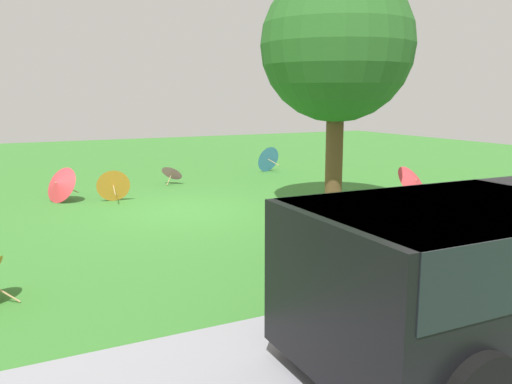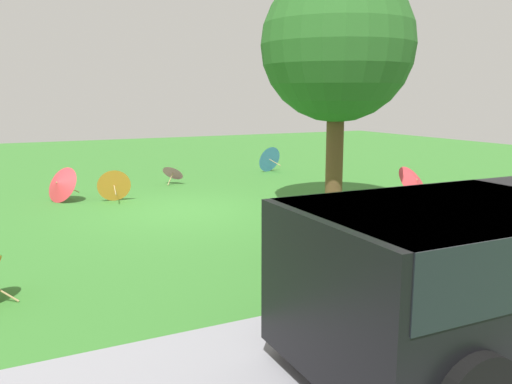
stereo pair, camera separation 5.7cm
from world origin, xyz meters
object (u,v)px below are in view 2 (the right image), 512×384
at_px(parasol_blue_0, 268,158).
at_px(parasol_orange_2, 114,185).
at_px(shade_tree, 337,46).
at_px(parasol_red_2, 415,181).
at_px(park_bench, 346,231).
at_px(parasol_red_1, 60,184).
at_px(parasol_pink_0, 173,172).
at_px(van_dark, 508,262).

relative_size(parasol_blue_0, parasol_orange_2, 1.13).
distance_m(shade_tree, parasol_blue_0, 6.80).
xyz_separation_m(parasol_blue_0, parasol_red_2, (-1.04, 5.65, -0.02)).
relative_size(park_bench, parasol_blue_0, 1.79).
height_order(shade_tree, parasol_orange_2, shade_tree).
distance_m(park_bench, parasol_red_2, 5.58).
bearing_deg(parasol_red_1, parasol_orange_2, 159.00).
bearing_deg(shade_tree, parasol_red_1, -34.69).
height_order(park_bench, shade_tree, shade_tree).
bearing_deg(park_bench, parasol_pink_0, -89.26).
height_order(parasol_blue_0, parasol_red_2, parasol_blue_0).
xyz_separation_m(van_dark, parasol_red_1, (2.90, -9.76, -0.48)).
height_order(park_bench, parasol_orange_2, park_bench).
relative_size(van_dark, parasol_red_1, 4.39).
bearing_deg(van_dark, parasol_pink_0, -91.48).
bearing_deg(parasol_pink_0, parasol_red_2, 134.45).
relative_size(parasol_blue_0, parasol_pink_0, 1.15).
bearing_deg(parasol_blue_0, parasol_red_1, 18.73).
relative_size(van_dark, parasol_blue_0, 5.04).
relative_size(shade_tree, parasol_red_2, 4.60).
distance_m(park_bench, parasol_red_1, 7.47).
xyz_separation_m(park_bench, parasol_red_1, (3.29, -6.71, -0.03)).
distance_m(parasol_blue_0, parasol_red_1, 7.11).
bearing_deg(parasol_orange_2, parasol_blue_0, -153.93).
bearing_deg(shade_tree, park_bench, 58.06).
bearing_deg(parasol_blue_0, shade_tree, 75.65).
bearing_deg(parasol_blue_0, parasol_orange_2, 26.07).
bearing_deg(park_bench, parasol_red_1, -63.84).
bearing_deg(parasol_orange_2, parasol_pink_0, -139.38).
bearing_deg(parasol_pink_0, parasol_orange_2, 40.62).
xyz_separation_m(van_dark, shade_tree, (-2.32, -6.15, 2.56)).
bearing_deg(shade_tree, parasol_red_2, -174.56).
distance_m(parasol_red_1, parasol_pink_0, 3.45).
height_order(park_bench, parasol_pink_0, park_bench).
xyz_separation_m(park_bench, shade_tree, (-1.93, -3.09, 3.01)).
height_order(van_dark, parasol_pink_0, van_dark).
xyz_separation_m(van_dark, parasol_pink_0, (-0.29, -11.06, -0.56)).
height_order(park_bench, parasol_red_1, park_bench).
bearing_deg(parasol_orange_2, parasol_red_2, 156.13).
bearing_deg(parasol_pink_0, parasol_blue_0, -164.48).
relative_size(shade_tree, parasol_red_1, 4.83).
bearing_deg(parasol_red_1, shade_tree, 145.31).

